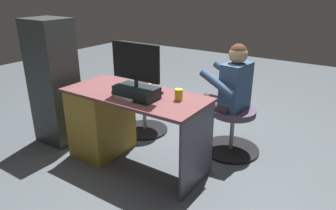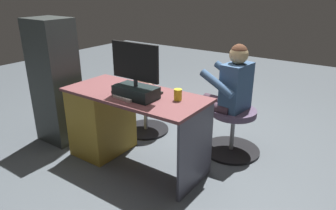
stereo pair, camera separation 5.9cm
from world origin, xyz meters
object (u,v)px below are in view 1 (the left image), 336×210
Objects in this scene: monitor at (136,82)px; office_chair_teddy at (144,110)px; desk at (109,119)px; cup at (179,95)px; person at (226,89)px; tv_remote at (119,91)px; teddy_bear at (144,79)px; visitor_chair at (232,128)px; keyboard at (141,91)px; computer_mouse at (117,85)px.

monitor is 0.89× the size of office_chair_teddy.
monitor reaches higher than desk.
cup is 0.09× the size of person.
person is at bearing -120.69° from tv_remote.
teddy_bear is 0.61× the size of visitor_chair.
tv_remote is at bearing 167.19° from desk.
teddy_bear is (0.00, -0.01, 0.37)m from office_chair_teddy.
cup reaches higher than visitor_chair.
monitor reaches higher than tv_remote.
person is (-0.56, -0.67, -0.07)m from keyboard.
teddy_bear is 1.13m from visitor_chair.
teddy_bear reaches higher than visitor_chair.
keyboard is 4.38× the size of computer_mouse.
desk is 2.52× the size of office_chair_teddy.
cup is at bearing -154.97° from monitor.
desk is at bearing 5.31° from cup.
office_chair_teddy is 0.48× the size of person.
keyboard is 1.16× the size of teddy_bear.
desk is 14.24× the size of computer_mouse.
person is at bearing -120.28° from monitor.
tv_remote reaches higher than office_chair_teddy.
keyboard is 0.88m from person.
visitor_chair is (-1.05, -0.13, -0.01)m from office_chair_teddy.
teddy_bear reaches higher than tv_remote.
teddy_bear is (0.25, -0.68, -0.10)m from tv_remote.
monitor is at bearing 59.72° from person.
desk is 0.68m from teddy_bear.
computer_mouse is 1.08m from person.
teddy_bear is at bearing -77.20° from computer_mouse.
person is (0.09, 0.01, 0.41)m from visitor_chair.
desk is 9.12× the size of tv_remote.
keyboard is (0.08, -0.15, -0.13)m from monitor.
office_chair_teddy is 1.05m from person.
monitor is 0.21m from keyboard.
monitor is 0.38m from cup.
desk is 3.26× the size of keyboard.
keyboard is at bearing 50.38° from person.
tv_remote is (-0.21, 0.05, 0.35)m from desk.
keyboard is at bearing 0.87° from cup.
desk is 0.41m from tv_remote.
computer_mouse is at bearing -28.88° from tv_remote.
keyboard reaches higher than tv_remote.
desk is at bearing -10.46° from monitor.
teddy_bear is at bearing 6.42° from visitor_chair.
teddy_bear is at bearing -90.00° from office_chair_teddy.
visitor_chair is at bearing -123.67° from tv_remote.
monitor is at bearing 25.03° from cup.
monitor is 0.43× the size of person.
cup is at bearing 146.01° from office_chair_teddy.
desk is 0.63m from office_chair_teddy.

